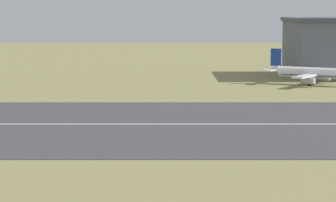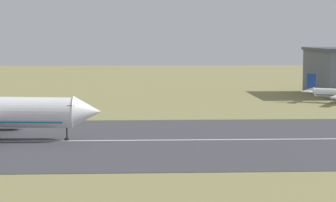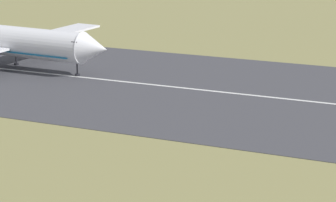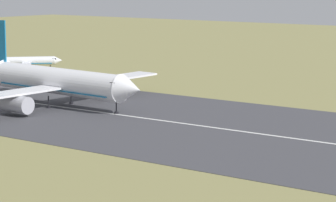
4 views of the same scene
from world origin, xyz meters
name	(u,v)px [view 2 (image 2 of 4)]	position (x,y,z in m)	size (l,w,h in m)	color
runway_strip	(301,139)	(0.00, 121.34, 0.03)	(450.16, 54.46, 0.06)	#3D3D42
runway_centreline	(301,139)	(0.00, 121.34, 0.07)	(405.15, 0.70, 0.01)	silver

